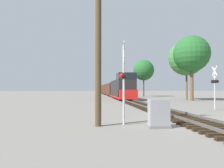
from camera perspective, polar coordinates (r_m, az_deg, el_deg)
name	(u,v)px	position (r m, az deg, el deg)	size (l,w,h in m)	color
ground_plane	(192,122)	(13.63, 20.21, -9.28)	(400.00, 400.00, 0.00)	slate
rail_track_bed	(192,120)	(13.61, 20.21, -8.71)	(2.60, 160.00, 0.31)	black
freight_train	(108,89)	(70.28, -0.96, -1.37)	(2.91, 77.63, 4.52)	#232326
crossing_signal_near	(123,78)	(11.62, 2.93, 1.62)	(0.42, 1.01, 4.41)	#B7B7BC
crossing_signal_far	(215,83)	(22.23, 25.30, 0.17)	(0.36, 1.01, 4.03)	#B7B7BC
relay_cabinet	(159,114)	(11.06, 12.12, -7.60)	(1.08, 0.60, 1.41)	slate
utility_pole	(98,40)	(11.52, -3.59, 11.28)	(1.80, 0.32, 8.62)	#4C3A23
tree_far_right	(191,54)	(38.02, 20.04, 7.38)	(5.88, 5.88, 10.57)	brown
tree_mid_background	(186,58)	(40.85, 18.87, 6.44)	(6.21, 6.21, 10.48)	brown
tree_deep_background	(144,70)	(55.13, 8.27, 3.60)	(5.18, 5.18, 9.20)	#473521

